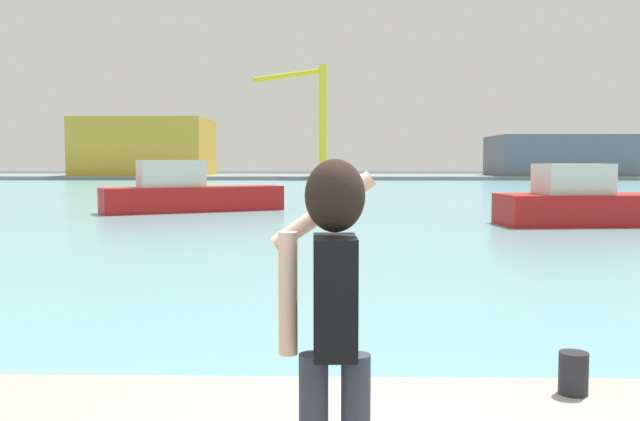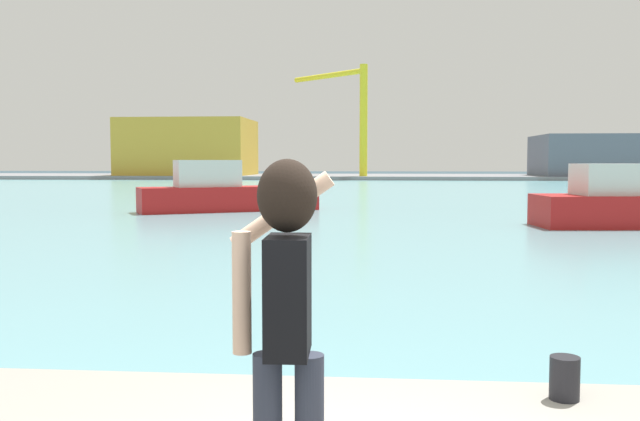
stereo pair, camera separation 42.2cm
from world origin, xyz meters
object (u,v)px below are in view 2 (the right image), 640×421
Objects in this scene: person_photographer at (286,303)px; boat_moored_2 at (630,204)px; warehouse_left at (189,147)px; boat_moored at (225,193)px; port_crane at (352,106)px; warehouse_right at (605,156)px; harbor_bollard at (565,378)px.

boat_moored_2 is at bearing -24.77° from person_photographer.
warehouse_left reaches higher than person_photographer.
port_crane is (3.63, 57.50, 8.63)m from boat_moored.
port_crane reaches higher than warehouse_right.
warehouse_right is at bearing 72.39° from harbor_bollard.
warehouse_left is at bearing 13.90° from person_photographer.
harbor_bollard is 84.94m from port_crane.
port_crane reaches higher than warehouse_left.
harbor_bollard is at bearing -86.64° from port_crane.
harbor_bollard is 0.04× the size of boat_moored.
person_photographer is 24.25m from boat_moored_2.
person_photographer is 94.39m from warehouse_right.
person_photographer is 0.12× the size of port_crane.
boat_moored_2 is 65.67m from port_crane.
harbor_bollard is at bearing -116.17° from boat_moored_2.
warehouse_left is at bearing 79.54° from boat_moored.
warehouse_right reaches higher than boat_moored.
harbor_bollard is 21.84m from boat_moored_2.
boat_moored is 64.77m from warehouse_left.
boat_moored_2 is 0.51× the size of port_crane.
warehouse_left reaches higher than harbor_bollard.
harbor_bollard is 0.04× the size of boat_moored_2.
warehouse_right is (20.26, 67.26, 2.29)m from boat_moored_2.
harbor_bollard is 28.19m from boat_moored.
boat_moored is 0.59× the size of port_crane.
warehouse_left is at bearing 111.47° from boat_moored_2.
warehouse_left is at bearing 107.29° from harbor_bollard.
boat_moored is 58.25m from port_crane.
port_crane is at bearing 0.09° from person_photographer.
warehouse_right is (55.45, -0.93, -1.17)m from warehouse_left.
port_crane is at bearing -174.11° from warehouse_right.
person_photographer is at bearing -74.08° from warehouse_left.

